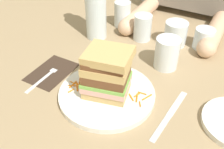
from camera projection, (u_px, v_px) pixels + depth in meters
The scene contains 28 objects.
ground_plane at pixel (109, 97), 0.70m from camera, with size 3.00×3.00×0.00m, color #9E8460.
main_plate at pixel (107, 94), 0.70m from camera, with size 0.26×0.26×0.02m, color white.
sandwich at pixel (106, 73), 0.65m from camera, with size 0.13×0.12×0.14m.
carrot_shred_0 at pixel (72, 86), 0.71m from camera, with size 0.00×0.00×0.02m, color orange.
carrot_shred_1 at pixel (77, 86), 0.71m from camera, with size 0.00×0.00×0.03m, color orange.
carrot_shred_2 at pixel (83, 87), 0.71m from camera, with size 0.00×0.00×0.03m, color orange.
carrot_shred_3 at pixel (81, 86), 0.71m from camera, with size 0.00×0.00×0.03m, color orange.
carrot_shred_4 at pixel (71, 91), 0.70m from camera, with size 0.00×0.00×0.02m, color orange.
carrot_shred_5 at pixel (79, 82), 0.73m from camera, with size 0.00×0.00×0.03m, color orange.
carrot_shred_6 at pixel (77, 87), 0.71m from camera, with size 0.00×0.00×0.03m, color orange.
carrot_shred_7 at pixel (73, 84), 0.72m from camera, with size 0.00×0.00×0.03m, color orange.
carrot_shred_8 at pixel (84, 86), 0.71m from camera, with size 0.00×0.00×0.03m, color orange.
carrot_shred_9 at pixel (74, 83), 0.72m from camera, with size 0.00×0.00×0.03m, color orange.
carrot_shred_10 at pixel (142, 93), 0.69m from camera, with size 0.00×0.00×0.02m, color orange.
carrot_shred_11 at pixel (147, 97), 0.68m from camera, with size 0.00×0.00×0.03m, color orange.
carrot_shred_12 at pixel (131, 97), 0.68m from camera, with size 0.00×0.00×0.03m, color orange.
carrot_shred_13 at pixel (137, 98), 0.68m from camera, with size 0.00×0.00×0.03m, color orange.
carrot_shred_14 at pixel (141, 103), 0.66m from camera, with size 0.00×0.00×0.02m, color orange.
carrot_shred_15 at pixel (137, 95), 0.68m from camera, with size 0.00×0.00×0.02m, color orange.
napkin_dark at pixel (52, 72), 0.79m from camera, with size 0.10×0.15×0.00m, color #38281E.
fork at pixel (47, 75), 0.77m from camera, with size 0.02×0.17×0.00m.
knife at pixel (169, 116), 0.65m from camera, with size 0.03×0.20×0.00m.
juice_glass at pixel (167, 54), 0.79m from camera, with size 0.07×0.07×0.10m.
water_bottle at pixel (95, 0), 0.87m from camera, with size 0.07×0.07×0.30m.
empty_tumbler_0 at pixel (143, 27), 0.92m from camera, with size 0.06×0.06×0.09m, color silver.
empty_tumbler_1 at pixel (175, 34), 0.89m from camera, with size 0.08×0.08×0.08m, color silver.
empty_tumbler_2 at pixel (204, 39), 0.88m from camera, with size 0.07×0.07×0.07m, color silver.
empty_tumbler_3 at pixel (122, 14), 0.99m from camera, with size 0.06×0.06×0.10m, color silver.
Camera 1 is at (0.26, -0.44, 0.49)m, focal length 41.66 mm.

